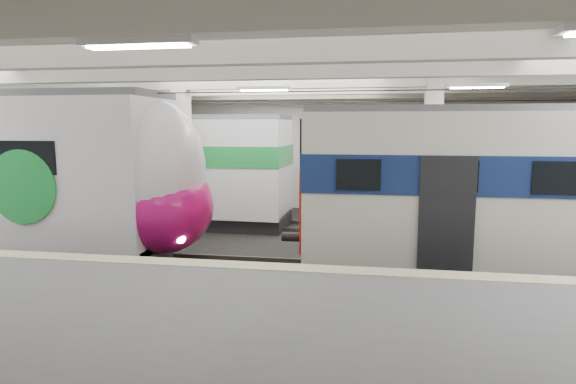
# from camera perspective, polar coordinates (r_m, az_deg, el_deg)

# --- Properties ---
(station_hall) EXTENTS (36.00, 24.00, 5.75)m
(station_hall) POSITION_cam_1_polar(r_m,az_deg,el_deg) (10.91, -6.89, 4.65)
(station_hall) COLOR black
(station_hall) RESTS_ON ground
(far_train) EXTENTS (13.28, 3.15, 4.25)m
(far_train) POSITION_cam_1_polar(r_m,az_deg,el_deg) (20.16, -18.92, 2.73)
(far_train) COLOR silver
(far_train) RESTS_ON ground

